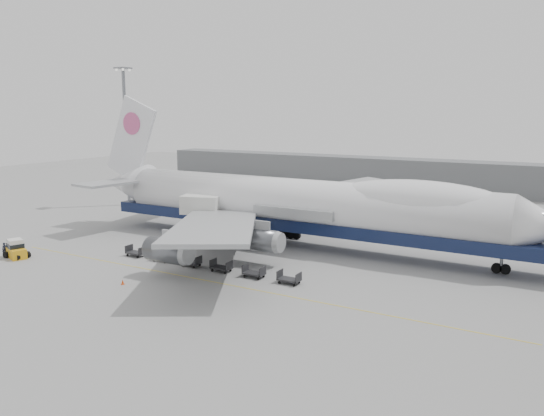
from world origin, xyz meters
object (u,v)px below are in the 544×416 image
Objects in this scene: baggage_tug at (16,250)px; ground_worker at (5,249)px; airliner at (302,204)px; catering_truck at (201,216)px.

ground_worker is at bearing -151.64° from baggage_tug.
airliner is at bearing -21.99° from ground_worker.
catering_truck is 3.71× the size of ground_worker.
baggage_tug is 2.06× the size of ground_worker.
ground_worker is (-16.09, -18.57, -2.62)m from catering_truck.
ground_worker is (-1.88, -0.25, -0.16)m from baggage_tug.
baggage_tug is at bearing -141.34° from airliner.
baggage_tug is 1.90m from ground_worker.
catering_truck is at bearing -10.06° from ground_worker.
airliner reaches higher than catering_truck.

